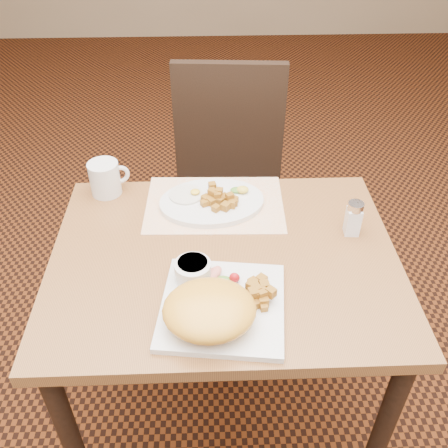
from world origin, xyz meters
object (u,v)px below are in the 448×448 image
salt_shaker (353,218)px  coffee_mug (106,178)px  table (224,285)px  plate_oval (212,202)px  chair_far (228,182)px  plate_square (222,306)px

salt_shaker → coffee_mug: (-0.69, 0.22, -0.00)m
coffee_mug → salt_shaker: bearing=-17.5°
salt_shaker → coffee_mug: 0.72m
table → plate_oval: bearing=97.4°
table → plate_oval: (-0.03, 0.22, 0.12)m
chair_far → salt_shaker: (0.31, -0.57, 0.26)m
plate_oval → salt_shaker: bearing=-20.4°
chair_far → salt_shaker: 0.70m
table → coffee_mug: coffee_mug is taller
plate_square → salt_shaker: bearing=35.9°
table → chair_far: size_ratio=0.93×
coffee_mug → chair_far: bearing=42.8°
plate_square → table: bearing=86.5°
salt_shaker → coffee_mug: coffee_mug is taller
chair_far → coffee_mug: bearing=46.8°
chair_far → plate_oval: 0.49m
chair_far → salt_shaker: chair_far is taller
plate_square → plate_oval: (-0.02, 0.40, 0.00)m
table → coffee_mug: bearing=139.1°
plate_square → plate_oval: 0.40m
salt_shaker → plate_square: bearing=-144.1°
table → plate_square: size_ratio=3.21×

